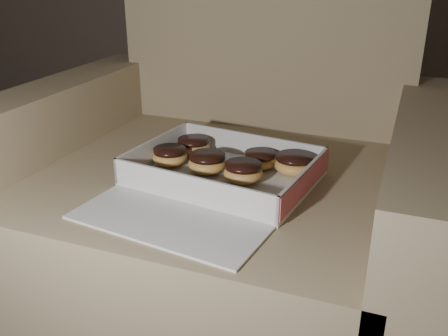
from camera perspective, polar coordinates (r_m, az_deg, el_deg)
name	(u,v)px	position (r m, az deg, el deg)	size (l,w,h in m)	color
armchair	(228,209)	(1.24, 0.41, -4.72)	(1.00, 0.84, 1.04)	#847954
bakery_box	(216,181)	(1.03, -0.88, -1.55)	(0.42, 0.47, 0.06)	silver
donut_a	(295,164)	(1.08, 8.06, 0.47)	(0.09, 0.09, 0.04)	#E09C4E
donut_b	(193,146)	(1.18, -3.53, 2.53)	(0.08, 0.08, 0.04)	#E09C4E
donut_c	(170,156)	(1.12, -6.20, 1.38)	(0.08, 0.08, 0.04)	#E09C4E
donut_d	(243,172)	(1.03, 2.21, -0.43)	(0.08, 0.08, 0.04)	#E09C4E
donut_e	(207,163)	(1.08, -1.91, 0.63)	(0.08, 0.08, 0.04)	#E09C4E
donut_f	(260,159)	(1.10, 4.14, 0.98)	(0.07, 0.07, 0.04)	#E09C4E
crumb_a	(230,192)	(0.99, 0.73, -2.74)	(0.01, 0.01, 0.00)	black
crumb_b	(247,204)	(0.94, 2.62, -4.17)	(0.01, 0.01, 0.00)	black
crumb_c	(272,196)	(0.98, 5.47, -3.19)	(0.01, 0.01, 0.00)	black
crumb_d	(145,183)	(1.04, -8.96, -1.73)	(0.01, 0.01, 0.00)	black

